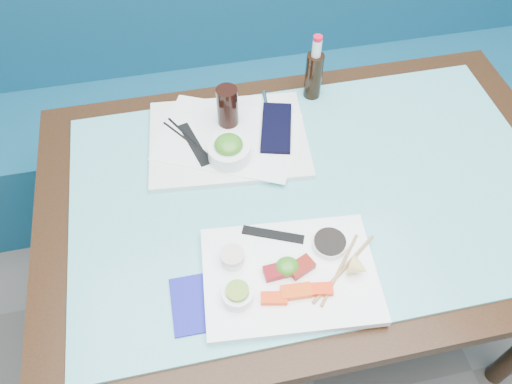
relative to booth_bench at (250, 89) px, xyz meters
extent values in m
cube|color=navy|center=(0.00, -0.07, -0.15)|extent=(3.00, 0.55, 0.45)
cube|color=black|center=(0.00, -0.84, 0.36)|extent=(1.40, 0.90, 0.04)
cylinder|color=black|center=(-0.62, -0.47, -0.02)|extent=(0.06, 0.06, 0.71)
cylinder|color=black|center=(0.62, -0.47, -0.02)|extent=(0.06, 0.06, 0.71)
cube|color=#5AAEB4|center=(0.00, -0.84, 0.38)|extent=(1.22, 0.76, 0.01)
cube|color=white|center=(-0.12, -1.07, 0.39)|extent=(0.41, 0.31, 0.02)
cube|color=#F93709|center=(-0.17, -1.13, 0.41)|extent=(0.06, 0.04, 0.01)
cube|color=#F24509|center=(-0.12, -1.12, 0.41)|extent=(0.07, 0.04, 0.02)
cube|color=#F83209|center=(-0.07, -1.13, 0.41)|extent=(0.06, 0.04, 0.01)
cube|color=maroon|center=(-0.15, -1.07, 0.41)|extent=(0.06, 0.04, 0.02)
cube|color=maroon|center=(-0.09, -1.07, 0.41)|extent=(0.07, 0.06, 0.02)
ellipsoid|color=#357C1C|center=(-0.12, -1.06, 0.42)|extent=(0.06, 0.05, 0.03)
cylinder|color=white|center=(-0.24, -1.11, 0.42)|extent=(0.07, 0.07, 0.03)
cylinder|color=olive|center=(-0.24, -1.11, 0.44)|extent=(0.06, 0.06, 0.01)
cylinder|color=white|center=(-0.24, -1.02, 0.41)|extent=(0.07, 0.07, 0.02)
cylinder|color=beige|center=(-0.24, -1.02, 0.43)|extent=(0.06, 0.06, 0.01)
cylinder|color=white|center=(-0.01, -1.02, 0.41)|extent=(0.09, 0.09, 0.02)
cylinder|color=black|center=(-0.01, -1.02, 0.42)|extent=(0.09, 0.09, 0.01)
cone|color=#FFDB78|center=(0.03, -1.10, 0.43)|extent=(0.06, 0.06, 0.05)
cube|color=black|center=(-0.13, -0.97, 0.41)|extent=(0.14, 0.08, 0.00)
cylinder|color=#9C7349|center=(-0.01, -1.09, 0.41)|extent=(0.14, 0.16, 0.01)
cylinder|color=#9C7649|center=(0.00, -1.09, 0.41)|extent=(0.19, 0.14, 0.01)
cube|color=silver|center=(-0.18, -0.63, 0.39)|extent=(0.46, 0.36, 0.02)
cube|color=white|center=(-0.18, -0.63, 0.40)|extent=(0.44, 0.39, 0.00)
cylinder|color=white|center=(-0.19, -0.70, 0.42)|extent=(0.13, 0.13, 0.04)
ellipsoid|color=#387D1D|center=(-0.19, -0.70, 0.45)|extent=(0.09, 0.09, 0.04)
cylinder|color=black|center=(-0.17, -0.57, 0.46)|extent=(0.07, 0.07, 0.12)
cube|color=black|center=(-0.05, -0.63, 0.41)|extent=(0.13, 0.20, 0.01)
cylinder|color=silver|center=(-0.05, -0.52, 0.41)|extent=(0.02, 0.10, 0.01)
cylinder|color=black|center=(-0.28, -0.64, 0.40)|extent=(0.14, 0.20, 0.01)
cylinder|color=black|center=(-0.27, -0.64, 0.40)|extent=(0.13, 0.23, 0.01)
cube|color=black|center=(-0.28, -0.64, 0.40)|extent=(0.07, 0.17, 0.00)
cylinder|color=black|center=(0.09, -0.49, 0.45)|extent=(0.06, 0.06, 0.14)
cylinder|color=white|center=(0.09, -0.49, 0.55)|extent=(0.03, 0.03, 0.05)
cylinder|color=red|center=(0.09, -0.49, 0.58)|extent=(0.03, 0.03, 0.01)
cube|color=navy|center=(-0.32, -1.09, 0.39)|extent=(0.14, 0.14, 0.01)
camera|label=1|loc=(-0.30, -1.57, 1.39)|focal=35.00mm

